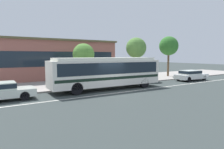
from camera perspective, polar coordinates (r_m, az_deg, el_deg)
ground_plane at (r=17.42m, az=-0.12°, el=-4.89°), size 120.00×120.00×0.00m
sidewalk_slab at (r=23.13m, az=-9.01°, el=-2.21°), size 60.00×8.00×0.12m
lane_stripe_center at (r=16.77m, az=1.37°, el=-5.30°), size 56.00×0.16×0.01m
transit_bus at (r=18.37m, az=-1.45°, el=1.02°), size 10.64×2.91×2.94m
sedan_far_ahead at (r=26.66m, az=21.73°, el=-0.07°), size 4.49×1.95×1.29m
pedestrian_waiting_near_sign at (r=23.34m, az=5.31°, el=0.59°), size 0.40×0.40×1.74m
bus_stop_sign at (r=21.66m, az=2.84°, el=1.63°), size 0.13×0.44×2.42m
street_tree_near_stop at (r=22.24m, az=-8.17°, el=5.67°), size 2.40×2.40×4.34m
street_tree_mid_block at (r=25.11m, az=6.94°, el=7.49°), size 2.54×2.54×5.23m
street_tree_far_end at (r=30.05m, az=15.99°, el=7.85°), size 2.73×2.73×5.75m
station_building at (r=28.29m, az=-17.14°, el=4.18°), size 16.86×7.23×5.17m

